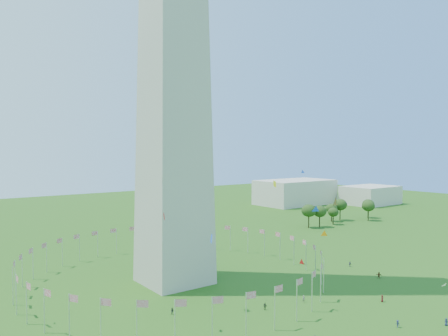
{
  "coord_description": "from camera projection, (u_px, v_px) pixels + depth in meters",
  "views": [
    {
      "loc": [
        -59.7,
        -53.26,
        36.59
      ],
      "look_at": [
        5.85,
        35.0,
        31.78
      ],
      "focal_mm": 35.0,
      "sensor_mm": 36.0,
      "label": 1
    }
  ],
  "objects": [
    {
      "name": "flag_ring",
      "position": [
        174.0,
        266.0,
        119.78
      ],
      "size": [
        80.24,
        80.24,
        9.0
      ],
      "color": "silver",
      "rests_on": "ground"
    },
    {
      "name": "gov_building_east_a",
      "position": [
        295.0,
        192.0,
        289.18
      ],
      "size": [
        50.0,
        30.0,
        16.0
      ],
      "primitive_type": "cube",
      "color": "beige",
      "rests_on": "ground"
    },
    {
      "name": "gov_building_east_b",
      "position": [
        370.0,
        195.0,
        289.03
      ],
      "size": [
        35.0,
        25.0,
        12.0
      ],
      "primitive_type": "cube",
      "color": "beige",
      "rests_on": "ground"
    },
    {
      "name": "kites_aloft",
      "position": [
        280.0,
        219.0,
        104.24
      ],
      "size": [
        108.68,
        63.76,
        34.55
      ],
      "color": "blue",
      "rests_on": "ground"
    },
    {
      "name": "tree_line_east",
      "position": [
        339.0,
        213.0,
        215.96
      ],
      "size": [
        53.71,
        15.74,
        10.82
      ],
      "color": "#2E521B",
      "rests_on": "ground"
    }
  ]
}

